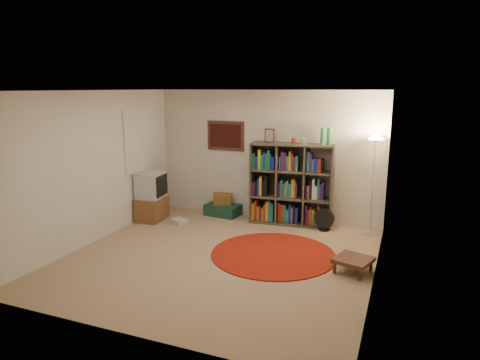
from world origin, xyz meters
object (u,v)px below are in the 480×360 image
Objects in this scene: floor_fan at (324,220)px; side_table at (353,260)px; floor_lamp at (375,153)px; suitcase at (223,210)px; bookshelf at (290,185)px; tv_stand at (152,197)px.

side_table is (0.72, -1.64, -0.03)m from floor_fan.
suitcase is (-2.89, 0.14, -1.35)m from floor_lamp.
bookshelf reaches higher than side_table.
bookshelf reaches higher than suitcase.
floor_lamp is 4.23× the size of floor_fan.
tv_stand is (-4.06, -0.64, -1.00)m from floor_lamp.
floor_fan is 2.11m from suitcase.
bookshelf is 1.66m from floor_lamp.
tv_stand is at bearing -169.32° from floor_fan.
floor_lamp is (1.49, -0.12, 0.72)m from bookshelf.
floor_lamp reaches higher than side_table.
suitcase is (1.17, 0.78, -0.35)m from tv_stand.
side_table is (2.81, -1.86, 0.07)m from suitcase.
tv_stand is 4.13m from side_table.
floor_fan is 3.32m from tv_stand.
bookshelf is 2.39m from side_table.
bookshelf reaches higher than tv_stand.
floor_fan is 0.44× the size of tv_stand.
bookshelf is at bearing 5.44° from suitcase.
floor_lamp is 2.15m from side_table.
suitcase is 1.23× the size of side_table.
bookshelf is at bearing 175.46° from floor_lamp.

